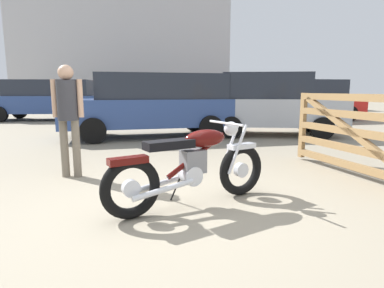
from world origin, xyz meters
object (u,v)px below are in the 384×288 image
Objects in this scene: timber_gate at (369,132)px; blue_hatchback_right at (47,98)px; silver_sedan_mid at (305,99)px; vintage_motorcycle at (193,167)px; white_estate_far at (270,103)px; red_hatchback_near at (80,97)px; bystander at (68,109)px; dark_sedan_left at (154,103)px.

timber_gate is 13.10m from blue_hatchback_right.
silver_sedan_mid and blue_hatchback_right have the same top height.
blue_hatchback_right reaches higher than timber_gate.
white_estate_far reaches higher than vintage_motorcycle.
vintage_motorcycle is 17.39m from red_hatchback_near.
bystander is (-4.34, 0.52, 0.32)m from timber_gate.
bystander is 0.34× the size of dark_sedan_left.
blue_hatchback_right is at bearing -58.02° from dark_sedan_left.
vintage_motorcycle is 6.29m from white_estate_far.
blue_hatchback_right is 0.96× the size of dark_sedan_left.
bystander is 4.33m from dark_sedan_left.
vintage_motorcycle is at bearing -127.36° from silver_sedan_mid.
blue_hatchback_right is (-3.80, 9.74, -0.08)m from bystander.
bystander is at bearing -138.37° from silver_sedan_mid.
timber_gate is 4.38m from bystander.
bystander is at bearing 112.23° from blue_hatchback_right.
silver_sedan_mid reaches higher than vintage_motorcycle.
silver_sedan_mid is at bearing -35.68° from bystander.
red_hatchback_near is at bearing -75.50° from dark_sedan_left.
silver_sedan_mid reaches higher than timber_gate.
white_estate_far is at bearing -15.22° from timber_gate.
white_estate_far is (-2.99, -4.39, -0.02)m from silver_sedan_mid.
white_estate_far reaches higher than blue_hatchback_right.
dark_sedan_left is at bearing -152.48° from silver_sedan_mid.
timber_gate is at bearing 115.10° from dark_sedan_left.
blue_hatchback_right is at bearing 26.10° from bystander.
timber_gate is at bearing -56.08° from red_hatchback_near.
bystander is at bearing 65.97° from dark_sedan_left.
dark_sedan_left is at bearing -168.29° from white_estate_far.
vintage_motorcycle is at bearing -65.02° from red_hatchback_near.
bystander is 0.35× the size of blue_hatchback_right.
silver_sedan_mid reaches higher than bystander.
white_estate_far is at bearing -46.34° from red_hatchback_near.
silver_sedan_mid is (5.68, 10.06, 0.49)m from vintage_motorcycle.
vintage_motorcycle is at bearing 87.15° from dark_sedan_left.
silver_sedan_mid is 12.90m from red_hatchback_near.
bystander is at bearing -125.96° from white_estate_far.
vintage_motorcycle is 2.28m from bystander.
blue_hatchback_right is (-5.53, 11.11, 0.49)m from vintage_motorcycle.
blue_hatchback_right is at bearing 89.35° from vintage_motorcycle.
red_hatchback_near is at bearing 137.03° from white_estate_far.
white_estate_far reaches higher than silver_sedan_mid.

